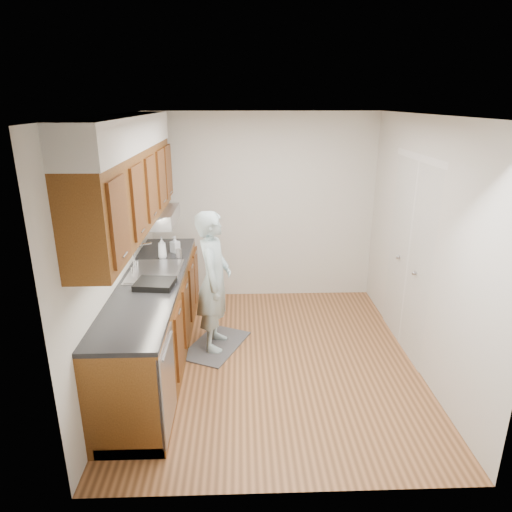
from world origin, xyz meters
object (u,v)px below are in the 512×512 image
at_px(soap_bottle_a, 162,248).
at_px(dish_rack, 155,284).
at_px(person, 214,272).
at_px(soap_bottle_b, 175,244).
at_px(steel_can, 179,254).

relative_size(soap_bottle_a, dish_rack, 0.70).
height_order(person, dish_rack, person).
xyz_separation_m(person, soap_bottle_b, (-0.47, 0.54, 0.15)).
relative_size(steel_can, dish_rack, 0.32).
xyz_separation_m(person, dish_rack, (-0.53, -0.50, 0.08)).
relative_size(person, steel_can, 15.28).
bearing_deg(soap_bottle_b, soap_bottle_a, -118.46).
xyz_separation_m(person, steel_can, (-0.40, 0.30, 0.11)).
distance_m(soap_bottle_a, steel_can, 0.20).
bearing_deg(soap_bottle_a, person, -29.37).
xyz_separation_m(soap_bottle_b, dish_rack, (-0.05, -1.04, -0.07)).
height_order(soap_bottle_a, dish_rack, soap_bottle_a).
xyz_separation_m(soap_bottle_a, dish_rack, (0.06, -0.83, -0.10)).
bearing_deg(person, steel_can, 59.43).
bearing_deg(person, soap_bottle_a, 66.56).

